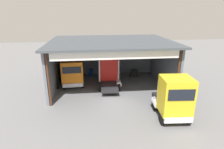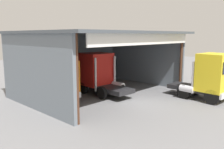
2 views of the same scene
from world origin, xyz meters
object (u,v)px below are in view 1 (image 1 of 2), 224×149
truck_red_right_bay (109,70)px  truck_yellow_center_bay (173,98)px  oil_drum (91,73)px  tool_cart (134,73)px  truck_orange_center_right_bay (73,73)px

truck_red_right_bay → truck_yellow_center_bay: size_ratio=1.08×
truck_red_right_bay → truck_yellow_center_bay: (4.48, -8.15, 0.06)m
oil_drum → tool_cart: tool_cart is taller
truck_orange_center_right_bay → oil_drum: size_ratio=5.79×
truck_orange_center_right_bay → oil_drum: truck_orange_center_right_bay is taller
truck_red_right_bay → oil_drum: 4.60m
truck_orange_center_right_bay → truck_red_right_bay: 4.34m
truck_orange_center_right_bay → truck_yellow_center_bay: (8.82, -8.33, 0.24)m
truck_yellow_center_bay → oil_drum: (-6.69, 11.93, -1.49)m
truck_yellow_center_bay → oil_drum: 13.76m
truck_orange_center_right_bay → tool_cart: truck_orange_center_right_bay is taller
truck_orange_center_right_bay → truck_red_right_bay: bearing=174.7°
truck_red_right_bay → tool_cart: size_ratio=5.40×
truck_yellow_center_bay → oil_drum: truck_yellow_center_bay is taller
oil_drum → tool_cart: bearing=-11.0°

